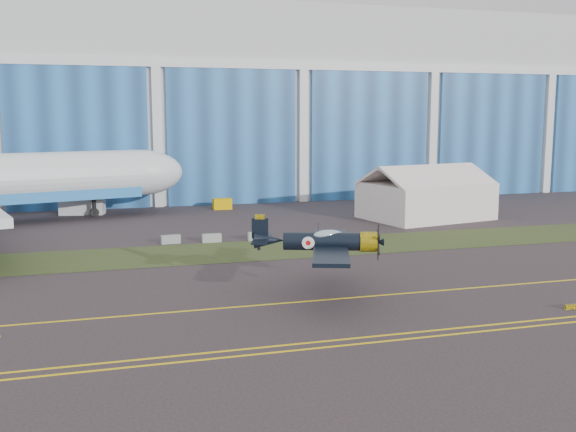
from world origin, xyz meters
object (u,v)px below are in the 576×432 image
object	(u,v)px
tent	(426,192)
shipping_container	(82,205)
tug	(222,204)
warbird	(322,241)

from	to	relation	value
tent	shipping_container	bearing A→B (deg)	147.24
tug	tent	bearing A→B (deg)	-32.54
warbird	shipping_container	bearing A→B (deg)	129.69
tent	shipping_container	xyz separation A→B (m)	(-42.58, 16.28, -2.25)
shipping_container	tug	xyz separation A→B (m)	(19.04, -0.25, -0.49)
tent	tug	xyz separation A→B (m)	(-23.54, 16.03, -2.74)
tent	warbird	bearing A→B (deg)	-140.40
warbird	tug	bearing A→B (deg)	107.71
warbird	shipping_container	size ratio (longest dim) A/B	2.78
warbird	tent	size ratio (longest dim) A/B	0.94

